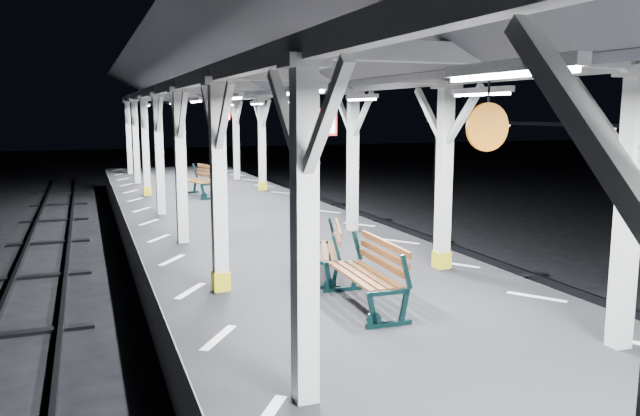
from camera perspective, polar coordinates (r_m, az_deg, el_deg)
ground at (r=9.22m, az=6.59°, el=-15.64°), size 120.00×120.00×0.00m
platform at (r=9.03m, az=6.65°, el=-12.75°), size 6.00×50.00×1.00m
hazard_stripes_left at (r=8.08m, az=-9.25°, el=-11.61°), size 1.00×48.00×0.01m
hazard_stripes_right at (r=10.17m, az=19.17°, el=-7.69°), size 1.00×48.00×0.01m
canopy at (r=8.42m, az=7.22°, el=13.90°), size 5.40×49.00×4.65m
bench_near at (r=9.06m, az=4.66°, el=-5.85°), size 0.74×1.82×0.97m
bench_mid at (r=10.70m, az=0.63°, el=-3.77°), size 1.11×1.76×0.90m
bench_far at (r=21.20m, az=-10.73°, el=2.55°), size 1.11×2.01×1.03m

